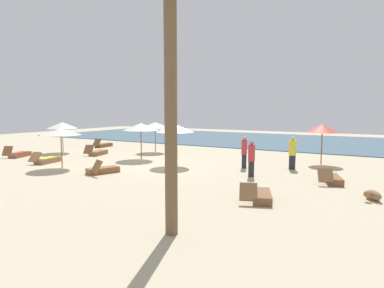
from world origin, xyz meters
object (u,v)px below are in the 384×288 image
at_px(umbrella_3, 141,127).
at_px(dog, 373,195).
at_px(umbrella_5, 175,128).
at_px(umbrella_2, 155,125).
at_px(lounger_2, 332,179).
at_px(person_2, 251,158).
at_px(lounger_1, 98,152).
at_px(lounger_5, 46,160).
at_px(umbrella_1, 61,132).
at_px(lounger_3, 102,170).
at_px(lounger_4, 19,154).
at_px(lounger_6, 260,196).
at_px(umbrella_4, 62,125).
at_px(person_0, 244,152).
at_px(lounger_0, 103,145).
at_px(umbrella_0, 322,128).
at_px(person_1, 292,153).

relative_size(umbrella_3, dog, 2.88).
relative_size(umbrella_3, umbrella_5, 0.98).
height_order(umbrella_3, umbrella_5, umbrella_5).
distance_m(umbrella_2, dog, 15.33).
xyz_separation_m(umbrella_2, lounger_2, (12.24, -4.42, -1.77)).
distance_m(umbrella_2, person_2, 10.18).
height_order(lounger_1, lounger_5, lounger_1).
relative_size(umbrella_1, person_2, 1.24).
bearing_deg(lounger_2, lounger_3, -161.79).
distance_m(umbrella_1, umbrella_3, 4.77).
bearing_deg(lounger_4, lounger_6, -7.07).
bearing_deg(umbrella_4, umbrella_2, 31.72).
relative_size(umbrella_5, lounger_5, 1.27).
height_order(umbrella_2, lounger_2, umbrella_2).
bearing_deg(person_0, lounger_0, 165.95).
xyz_separation_m(umbrella_2, umbrella_4, (-5.57, -3.45, -0.02)).
height_order(lounger_3, person_2, person_2).
distance_m(umbrella_2, lounger_4, 9.03).
relative_size(lounger_1, person_2, 1.06).
xyz_separation_m(lounger_3, person_2, (6.45, 2.80, 0.67)).
bearing_deg(lounger_3, lounger_0, 134.68).
height_order(umbrella_0, umbrella_4, umbrella_0).
distance_m(lounger_0, lounger_2, 18.35).
xyz_separation_m(lounger_6, dog, (3.28, 1.89, 0.02)).
distance_m(umbrella_3, umbrella_4, 6.80).
relative_size(lounger_3, lounger_6, 0.97).
height_order(lounger_4, person_1, person_1).
bearing_deg(umbrella_4, person_0, 1.98).
bearing_deg(lounger_3, person_1, 36.04).
xyz_separation_m(lounger_3, lounger_6, (8.04, -0.80, -0.00)).
distance_m(person_0, person_2, 2.13).
bearing_deg(person_1, umbrella_2, 168.41).
distance_m(umbrella_1, lounger_0, 9.52).
bearing_deg(person_0, umbrella_1, -151.13).
relative_size(lounger_2, lounger_3, 1.03).
xyz_separation_m(lounger_5, person_1, (12.64, 4.95, 0.66)).
relative_size(lounger_2, person_2, 1.09).
bearing_deg(umbrella_0, lounger_6, -94.49).
xyz_separation_m(person_0, person_2, (1.04, -1.86, -0.02)).
height_order(umbrella_4, lounger_5, umbrella_4).
xyz_separation_m(lounger_3, dog, (11.31, 1.09, 0.02)).
distance_m(lounger_5, person_1, 13.59).
bearing_deg(lounger_1, person_1, 5.31).
bearing_deg(lounger_6, person_1, 93.36).
bearing_deg(umbrella_3, lounger_4, -156.22).
distance_m(person_0, dog, 6.93).
distance_m(umbrella_4, umbrella_5, 9.90).
bearing_deg(umbrella_1, umbrella_4, 140.74).
relative_size(umbrella_5, dog, 2.94).
distance_m(umbrella_5, person_1, 6.25).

